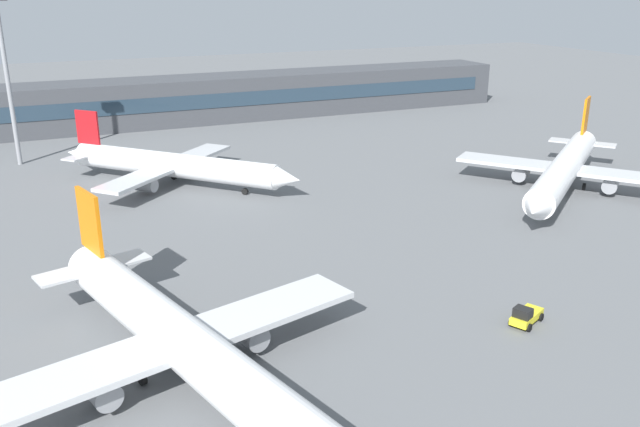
% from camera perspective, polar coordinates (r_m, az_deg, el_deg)
% --- Properties ---
extents(ground_plane, '(400.00, 400.00, 0.00)m').
position_cam_1_polar(ground_plane, '(72.29, -4.57, -2.91)').
color(ground_plane, slate).
extents(terminal_building, '(157.60, 12.13, 9.00)m').
position_cam_1_polar(terminal_building, '(138.67, -14.64, 9.18)').
color(terminal_building, '#3F4247').
rests_on(terminal_building, ground_plane).
extents(airplane_near, '(29.62, 41.67, 10.50)m').
position_cam_1_polar(airplane_near, '(48.07, -11.34, -11.05)').
color(airplane_near, white).
rests_on(airplane_near, ground_plane).
extents(airplane_mid, '(35.40, 29.48, 10.52)m').
position_cam_1_polar(airplane_mid, '(96.15, 20.22, 3.59)').
color(airplane_mid, white).
rests_on(airplane_mid, ground_plane).
extents(airplane_far, '(28.88, 30.26, 9.56)m').
position_cam_1_polar(airplane_far, '(95.44, -12.30, 4.05)').
color(airplane_far, white).
rests_on(airplane_far, ground_plane).
extents(baggage_tug_yellow, '(3.89, 2.99, 1.75)m').
position_cam_1_polar(baggage_tug_yellow, '(58.72, 17.21, -8.37)').
color(baggage_tug_yellow, yellow).
rests_on(baggage_tug_yellow, ground_plane).
extents(floodlight_tower_west, '(3.20, 0.80, 25.81)m').
position_cam_1_polar(floodlight_tower_west, '(112.88, -25.34, 11.19)').
color(floodlight_tower_west, gray).
rests_on(floodlight_tower_west, ground_plane).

